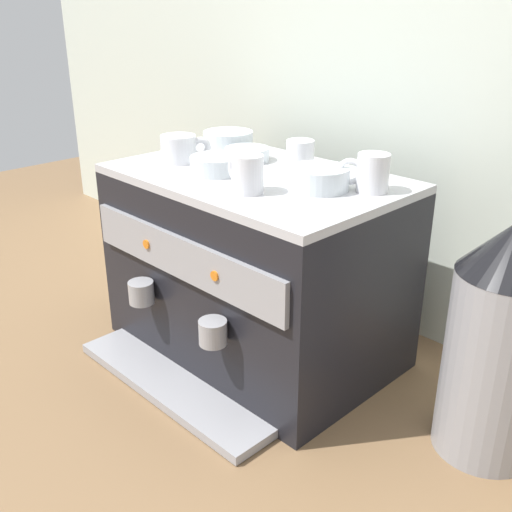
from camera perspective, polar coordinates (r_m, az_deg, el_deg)
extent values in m
plane|color=brown|center=(1.50, 0.00, -8.46)|extent=(4.00, 4.00, 0.00)
cube|color=silver|center=(1.56, 9.45, 13.70)|extent=(2.80, 0.03, 1.07)
cube|color=black|center=(1.40, 0.00, -1.21)|extent=(0.63, 0.41, 0.41)
cube|color=#B7B7BC|center=(1.32, 0.00, 7.35)|extent=(0.63, 0.41, 0.02)
cube|color=#939399|center=(1.24, -7.01, -0.20)|extent=(0.58, 0.01, 0.09)
cylinder|color=orange|center=(1.32, -10.22, 1.10)|extent=(0.02, 0.01, 0.02)
cylinder|color=orange|center=(1.15, -3.88, -1.86)|extent=(0.02, 0.01, 0.02)
cube|color=#939399|center=(1.35, -7.91, -11.93)|extent=(0.54, 0.12, 0.02)
cylinder|color=#939399|center=(1.36, -10.71, -3.36)|extent=(0.06, 0.06, 0.05)
cylinder|color=#939399|center=(1.19, -4.06, -7.14)|extent=(0.06, 0.06, 0.05)
cylinder|color=white|center=(1.42, -7.28, 9.95)|extent=(0.08, 0.08, 0.06)
torus|color=white|center=(1.43, -5.24, 10.10)|extent=(0.04, 0.05, 0.05)
cylinder|color=white|center=(1.18, -0.78, 7.69)|extent=(0.06, 0.06, 0.07)
torus|color=white|center=(1.22, -1.90, 8.15)|extent=(0.05, 0.02, 0.05)
cylinder|color=white|center=(1.34, 4.15, 9.38)|extent=(0.06, 0.06, 0.07)
torus|color=white|center=(1.38, 4.01, 9.79)|extent=(0.04, 0.04, 0.05)
cylinder|color=white|center=(1.21, 10.91, 7.66)|extent=(0.06, 0.06, 0.07)
torus|color=white|center=(1.21, 8.81, 7.84)|extent=(0.05, 0.04, 0.05)
cylinder|color=silver|center=(1.43, -0.84, 9.53)|extent=(0.10, 0.10, 0.03)
cylinder|color=silver|center=(1.43, -0.84, 9.10)|extent=(0.06, 0.06, 0.01)
cylinder|color=silver|center=(1.21, 5.97, 7.27)|extent=(0.12, 0.12, 0.04)
cylinder|color=silver|center=(1.22, 5.93, 6.52)|extent=(0.07, 0.07, 0.01)
cylinder|color=silver|center=(1.32, -3.78, 8.54)|extent=(0.11, 0.11, 0.04)
cylinder|color=silver|center=(1.33, -3.77, 7.96)|extent=(0.06, 0.06, 0.01)
cylinder|color=silver|center=(1.54, -2.63, 10.80)|extent=(0.12, 0.12, 0.04)
cylinder|color=silver|center=(1.54, -2.62, 10.21)|extent=(0.07, 0.07, 0.01)
cylinder|color=#939399|center=(1.18, 21.53, -9.44)|extent=(0.19, 0.19, 0.36)
cylinder|color=#B7B7BC|center=(1.76, -10.12, -1.70)|extent=(0.08, 0.08, 0.11)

